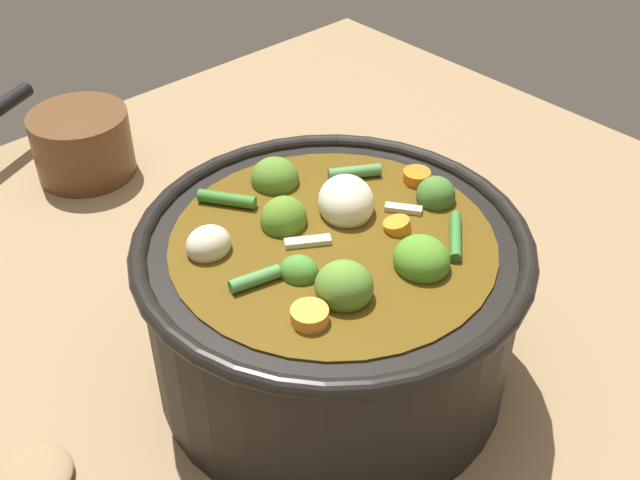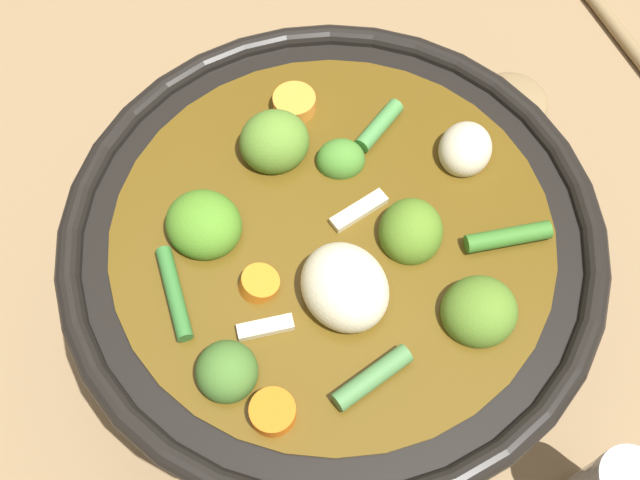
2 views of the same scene
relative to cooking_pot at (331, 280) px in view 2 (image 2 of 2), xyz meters
The scene contains 3 objects.
ground_plane 0.08m from the cooking_pot, 52.42° to the right, with size 1.10×1.10×0.00m, color #8C704C.
cooking_pot is the anchor object (origin of this frame).
wooden_spoon 0.31m from the cooking_pot, 110.38° to the right, with size 0.21×0.21×0.01m.
Camera 2 is at (-0.07, 0.19, 0.51)m, focal length 42.63 mm.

